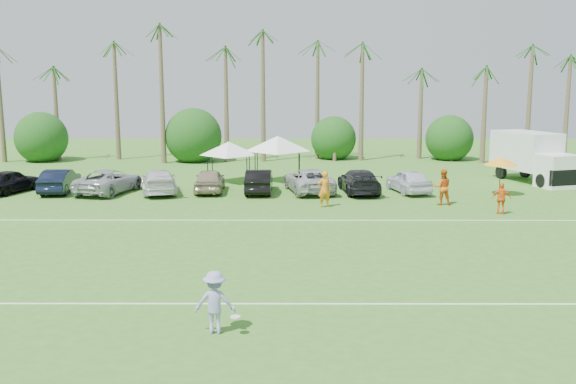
{
  "coord_description": "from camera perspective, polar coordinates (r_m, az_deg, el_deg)",
  "views": [
    {
      "loc": [
        2.17,
        -16.65,
        6.66
      ],
      "look_at": [
        2.08,
        12.87,
        1.6
      ],
      "focal_mm": 40.0,
      "sensor_mm": 36.0,
      "label": 1
    }
  ],
  "objects": [
    {
      "name": "palm_tree_3",
      "position": [
        55.69,
        -10.63,
        13.07
      ],
      "size": [
        2.4,
        2.4,
        11.9
      ],
      "color": "brown",
      "rests_on": "ground"
    },
    {
      "name": "palm_tree_1",
      "position": [
        57.94,
        -19.51,
        10.86
      ],
      "size": [
        2.4,
        2.4,
        9.9
      ],
      "color": "brown",
      "rests_on": "ground"
    },
    {
      "name": "canopy_tent_left",
      "position": [
        43.03,
        -5.29,
        4.48
      ],
      "size": [
        3.97,
        3.97,
        3.22
      ],
      "color": "black",
      "rests_on": "ground"
    },
    {
      "name": "parked_car_1",
      "position": [
        41.55,
        -19.62,
        0.95
      ],
      "size": [
        1.82,
        4.49,
        1.45
      ],
      "primitive_type": "imported",
      "rotation": [
        0.0,
        0.0,
        3.21
      ],
      "color": "black",
      "rests_on": "ground"
    },
    {
      "name": "sideline_player_c",
      "position": [
        34.41,
        18.45,
        -0.55
      ],
      "size": [
        1.01,
        0.55,
        1.63
      ],
      "primitive_type": "imported",
      "rotation": [
        0.0,
        0.0,
        2.98
      ],
      "color": "orange",
      "rests_on": "ground"
    },
    {
      "name": "sideline_player_a",
      "position": [
        34.59,
        3.24,
        0.25
      ],
      "size": [
        0.8,
        0.63,
        1.94
      ],
      "primitive_type": "imported",
      "rotation": [
        0.0,
        0.0,
        3.4
      ],
      "color": "orange",
      "rests_on": "ground"
    },
    {
      "name": "parked_car_7",
      "position": [
        39.24,
        6.33,
        0.97
      ],
      "size": [
        2.45,
        5.15,
        1.45
      ],
      "primitive_type": "imported",
      "rotation": [
        0.0,
        0.0,
        3.23
      ],
      "color": "black",
      "rests_on": "ground"
    },
    {
      "name": "frisbee_player",
      "position": [
        17.49,
        -6.51,
        -9.71
      ],
      "size": [
        1.25,
        0.66,
        1.71
      ],
      "rotation": [
        0.0,
        0.0,
        3.12
      ],
      "color": "#9895D4",
      "rests_on": "ground"
    },
    {
      "name": "palm_tree_5",
      "position": [
        54.72,
        -2.14,
        11.49
      ],
      "size": [
        2.4,
        2.4,
        9.9
      ],
      "color": "brown",
      "rests_on": "ground"
    },
    {
      "name": "parked_car_4",
      "position": [
        39.57,
        -6.98,
        1.03
      ],
      "size": [
        1.88,
        4.32,
        1.45
      ],
      "primitive_type": "imported",
      "rotation": [
        0.0,
        0.0,
        3.18
      ],
      "color": "tan",
      "rests_on": "ground"
    },
    {
      "name": "palm_tree_10",
      "position": [
        58.54,
        21.47,
        11.57
      ],
      "size": [
        2.4,
        2.4,
        10.9
      ],
      "color": "brown",
      "rests_on": "ground"
    },
    {
      "name": "bush_tree_2",
      "position": [
        55.99,
        4.11,
        4.72
      ],
      "size": [
        4.0,
        4.0,
        4.0
      ],
      "color": "brown",
      "rests_on": "ground"
    },
    {
      "name": "sideline_player_b",
      "position": [
        36.17,
        13.57,
        0.44
      ],
      "size": [
        0.99,
        0.79,
        1.98
      ],
      "primitive_type": "imported",
      "rotation": [
        0.0,
        0.0,
        3.1
      ],
      "color": "orange",
      "rests_on": "ground"
    },
    {
      "name": "palm_tree_9",
      "position": [
        56.92,
        16.64,
        11.03
      ],
      "size": [
        2.4,
        2.4,
        9.9
      ],
      "color": "brown",
      "rests_on": "ground"
    },
    {
      "name": "palm_tree_8",
      "position": [
        55.72,
        11.57,
        10.38
      ],
      "size": [
        2.4,
        2.4,
        8.9
      ],
      "color": "brown",
      "rests_on": "ground"
    },
    {
      "name": "palm_tree_2",
      "position": [
        56.51,
        -14.68,
        12.01
      ],
      "size": [
        2.4,
        2.4,
        10.9
      ],
      "color": "brown",
      "rests_on": "ground"
    },
    {
      "name": "market_umbrella",
      "position": [
        40.01,
        18.4,
        2.61
      ],
      "size": [
        2.05,
        2.05,
        2.29
      ],
      "color": "black",
      "rests_on": "ground"
    },
    {
      "name": "palm_tree_7",
      "position": [
        55.06,
        6.42,
        13.21
      ],
      "size": [
        2.4,
        2.4,
        11.9
      ],
      "color": "brown",
      "rests_on": "ground"
    },
    {
      "name": "palm_tree_0",
      "position": [
        59.76,
        -24.05,
        9.69
      ],
      "size": [
        2.4,
        2.4,
        8.9
      ],
      "color": "brown",
      "rests_on": "ground"
    },
    {
      "name": "bush_tree_0",
      "position": [
        59.74,
        -20.65,
        4.44
      ],
      "size": [
        4.0,
        4.0,
        4.0
      ],
      "color": "brown",
      "rests_on": "ground"
    },
    {
      "name": "parked_car_5",
      "position": [
        39.06,
        -2.59,
        0.98
      ],
      "size": [
        1.54,
        4.4,
        1.45
      ],
      "primitive_type": "imported",
      "rotation": [
        0.0,
        0.0,
        3.14
      ],
      "color": "black",
      "rests_on": "ground"
    },
    {
      "name": "bush_tree_1",
      "position": [
        56.45,
        -8.18,
        4.69
      ],
      "size": [
        4.0,
        4.0,
        4.0
      ],
      "color": "brown",
      "rests_on": "ground"
    },
    {
      "name": "parked_car_8",
      "position": [
        39.82,
        10.67,
        0.99
      ],
      "size": [
        2.52,
        4.51,
        1.45
      ],
      "primitive_type": "imported",
      "rotation": [
        0.0,
        0.0,
        3.34
      ],
      "color": "silver",
      "rests_on": "ground"
    },
    {
      "name": "parked_car_0",
      "position": [
        42.58,
        -23.53,
        0.9
      ],
      "size": [
        2.9,
        4.57,
        1.45
      ],
      "primitive_type": "imported",
      "rotation": [
        0.0,
        0.0,
        2.84
      ],
      "color": "black",
      "rests_on": "ground"
    },
    {
      "name": "field_lines",
      "position": [
        25.62,
        -4.72,
        -5.36
      ],
      "size": [
        80.0,
        12.1,
        0.01
      ],
      "color": "white",
      "rests_on": "ground"
    },
    {
      "name": "palm_tree_4",
      "position": [
        55.0,
        -6.38,
        10.52
      ],
      "size": [
        2.4,
        2.4,
        8.9
      ],
      "color": "brown",
      "rests_on": "ground"
    },
    {
      "name": "ground",
      "position": [
        18.06,
        -6.9,
        -11.98
      ],
      "size": [
        120.0,
        120.0,
        0.0
      ],
      "primitive_type": "plane",
      "color": "#387121",
      "rests_on": "ground"
    },
    {
      "name": "bush_tree_3",
      "position": [
        57.55,
        14.12,
        4.59
      ],
      "size": [
        4.0,
        4.0,
        4.0
      ],
      "color": "brown",
      "rests_on": "ground"
    },
    {
      "name": "palm_tree_6",
      "position": [
        54.74,
        2.14,
        12.39
      ],
      "size": [
        2.4,
        2.4,
        10.9
      ],
      "color": "brown",
      "rests_on": "ground"
    },
    {
      "name": "parked_car_6",
      "position": [
        39.28,
        1.87,
        1.03
      ],
      "size": [
        3.34,
        5.57,
        1.45
      ],
      "primitive_type": "imported",
      "rotation": [
        0.0,
        0.0,
        3.33
      ],
      "color": "#B9BBBD",
      "rests_on": "ground"
    },
    {
      "name": "canopy_tent_right",
      "position": [
        43.21,
        -0.93,
        5.0
      ],
      "size": [
        4.47,
        4.47,
        3.62
      ],
      "color": "black",
      "rests_on": "ground"
    },
    {
      "name": "parked_car_3",
      "position": [
        39.71,
        -11.42,
        0.94
      ],
      "size": [
        3.17,
        5.34,
        1.45
      ],
      "primitive_type": "imported",
      "rotation": [
        0.0,
        0.0,
        3.38
      ],
      "color": "silver",
      "rests_on": "ground"
    },
    {
      "name": "box_truck",
      "position": [
        46.2,
        20.98,
        3.02
      ],
      "size": [
        4.3,
        6.89,
        3.33
      ],
      "rotation": [
        0.0,
        0.0,
        0.31
      ],
      "color": "white",
      "rests_on": "ground"
    },
    {
      "name": "parked_car_2",
      "position": [
        40.47,
        -15.63,
        0.93
      ],
      "size": [
        3.59,
        5.64,
        1.45
      ],
      "primitive_type": "imported",
      "rotation": [
        0.0,
        0.0,
        2.9
      ],
      "color": "#A7AAAE",
      "rests_on": "ground"
    }
  ]
}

